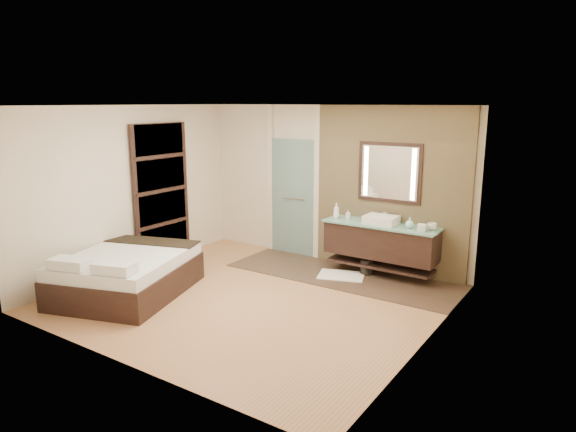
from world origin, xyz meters
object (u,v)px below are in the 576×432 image
Objects in this scene: vanity at (381,241)px; mirror_unit at (389,173)px; waste_bin at (367,267)px; bed at (127,274)px.

mirror_unit is at bearing 90.00° from vanity.
waste_bin is (-0.20, -0.07, -0.45)m from vanity.
vanity is 0.50m from waste_bin.
bed is at bearing -133.30° from waste_bin.
waste_bin is (-0.20, -0.31, -1.52)m from mirror_unit.
vanity is 7.14× the size of waste_bin.
vanity reaches higher than bed.
bed is (-2.75, -2.77, -0.27)m from vanity.
bed reaches higher than waste_bin.
vanity is 3.91m from bed.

